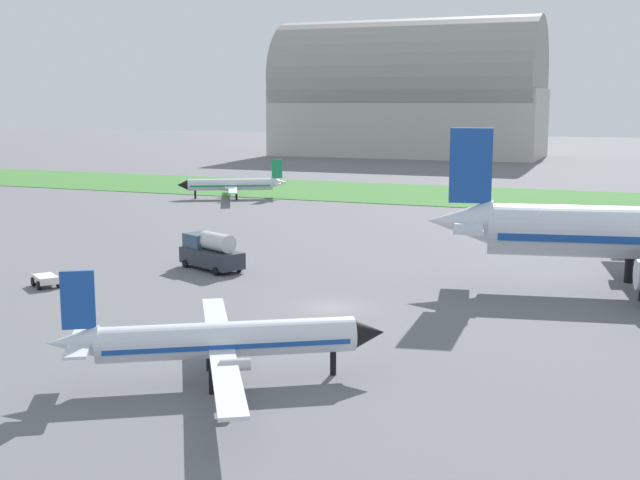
% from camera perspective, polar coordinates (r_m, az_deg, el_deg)
% --- Properties ---
extents(ground_plane, '(600.00, 600.00, 0.00)m').
position_cam_1_polar(ground_plane, '(58.56, 0.72, -4.67)').
color(ground_plane, slate).
extents(grass_taxiway_strip, '(360.00, 28.00, 0.08)m').
position_cam_1_polar(grass_taxiway_strip, '(127.56, 12.42, 2.87)').
color(grass_taxiway_strip, '#3D7533').
rests_on(grass_taxiway_strip, ground_plane).
extents(airplane_foreground_turboprop, '(15.72, 18.01, 6.09)m').
position_cam_1_polar(airplane_foreground_turboprop, '(43.31, -6.83, -6.82)').
color(airplane_foreground_turboprop, silver).
rests_on(airplane_foreground_turboprop, ground_plane).
extents(airplane_taxiing_turboprop, '(15.25, 17.52, 5.75)m').
position_cam_1_polar(airplane_taxiing_turboprop, '(124.38, -6.03, 3.83)').
color(airplane_taxiing_turboprop, silver).
rests_on(airplane_taxiing_turboprop, ground_plane).
extents(baggage_cart_near_gate, '(2.95, 2.80, 0.90)m').
position_cam_1_polar(baggage_cart_near_gate, '(68.36, -18.35, -2.60)').
color(baggage_cart_near_gate, white).
rests_on(baggage_cart_near_gate, ground_plane).
extents(fuel_truck_midfield, '(6.90, 4.99, 3.29)m').
position_cam_1_polar(fuel_truck_midfield, '(71.99, -7.52, -0.78)').
color(fuel_truck_midfield, '#2D333D').
rests_on(fuel_truck_midfield, ground_plane).
extents(hangar_distant, '(69.31, 30.58, 35.45)m').
position_cam_1_polar(hangar_distant, '(221.73, 6.07, 9.96)').
color(hangar_distant, '#BCB7B2').
rests_on(hangar_distant, ground_plane).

